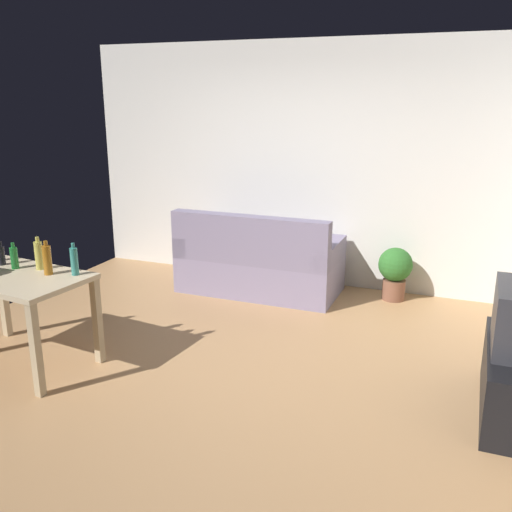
{
  "coord_description": "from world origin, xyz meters",
  "views": [
    {
      "loc": [
        1.86,
        -3.95,
        2.13
      ],
      "look_at": [
        0.1,
        0.5,
        0.75
      ],
      "focal_mm": 39.6,
      "sensor_mm": 36.0,
      "label": 1
    }
  ],
  "objects_px": {
    "desk": "(14,287)",
    "bottle_squat": "(39,255)",
    "bottle_amber": "(47,260)",
    "potted_plant": "(395,270)",
    "bottle_green": "(14,257)",
    "bottle_dark": "(1,255)",
    "bottle_tall": "(74,261)",
    "couch": "(258,265)"
  },
  "relations": [
    {
      "from": "bottle_green",
      "to": "bottle_amber",
      "type": "relative_size",
      "value": 0.79
    },
    {
      "from": "bottle_green",
      "to": "bottle_amber",
      "type": "distance_m",
      "value": 0.36
    },
    {
      "from": "desk",
      "to": "bottle_squat",
      "type": "distance_m",
      "value": 0.32
    },
    {
      "from": "potted_plant",
      "to": "bottle_tall",
      "type": "bearing_deg",
      "value": -131.19
    },
    {
      "from": "couch",
      "to": "bottle_tall",
      "type": "height_order",
      "value": "bottle_tall"
    },
    {
      "from": "bottle_green",
      "to": "bottle_squat",
      "type": "distance_m",
      "value": 0.21
    },
    {
      "from": "couch",
      "to": "potted_plant",
      "type": "bearing_deg",
      "value": -167.75
    },
    {
      "from": "bottle_squat",
      "to": "bottle_amber",
      "type": "height_order",
      "value": "bottle_amber"
    },
    {
      "from": "bottle_dark",
      "to": "potted_plant",
      "type": "bearing_deg",
      "value": 40.34
    },
    {
      "from": "bottle_green",
      "to": "bottle_amber",
      "type": "height_order",
      "value": "bottle_amber"
    },
    {
      "from": "potted_plant",
      "to": "bottle_tall",
      "type": "xyz_separation_m",
      "value": [
        -2.14,
        -2.45,
        0.54
      ]
    },
    {
      "from": "couch",
      "to": "bottle_squat",
      "type": "distance_m",
      "value": 2.44
    },
    {
      "from": "couch",
      "to": "bottle_dark",
      "type": "height_order",
      "value": "bottle_dark"
    },
    {
      "from": "bottle_green",
      "to": "potted_plant",
      "type": "bearing_deg",
      "value": 42.6
    },
    {
      "from": "couch",
      "to": "bottle_green",
      "type": "height_order",
      "value": "bottle_green"
    },
    {
      "from": "potted_plant",
      "to": "bottle_squat",
      "type": "height_order",
      "value": "bottle_squat"
    },
    {
      "from": "bottle_squat",
      "to": "bottle_tall",
      "type": "xyz_separation_m",
      "value": [
        0.36,
        -0.02,
        -0.01
      ]
    },
    {
      "from": "potted_plant",
      "to": "bottle_green",
      "type": "height_order",
      "value": "bottle_green"
    },
    {
      "from": "desk",
      "to": "bottle_dark",
      "type": "height_order",
      "value": "bottle_dark"
    },
    {
      "from": "bottle_tall",
      "to": "desk",
      "type": "bearing_deg",
      "value": -160.04
    },
    {
      "from": "potted_plant",
      "to": "bottle_green",
      "type": "distance_m",
      "value": 3.72
    },
    {
      "from": "bottle_dark",
      "to": "bottle_tall",
      "type": "relative_size",
      "value": 0.78
    },
    {
      "from": "bottle_amber",
      "to": "couch",
      "type": "bearing_deg",
      "value": 67.56
    },
    {
      "from": "bottle_dark",
      "to": "bottle_green",
      "type": "distance_m",
      "value": 0.18
    },
    {
      "from": "bottle_amber",
      "to": "bottle_dark",
      "type": "bearing_deg",
      "value": 173.06
    },
    {
      "from": "bottle_amber",
      "to": "bottle_tall",
      "type": "distance_m",
      "value": 0.22
    },
    {
      "from": "desk",
      "to": "bottle_squat",
      "type": "bearing_deg",
      "value": 66.04
    },
    {
      "from": "couch",
      "to": "bottle_squat",
      "type": "bearing_deg",
      "value": 63.23
    },
    {
      "from": "couch",
      "to": "bottle_green",
      "type": "relative_size",
      "value": 8.04
    },
    {
      "from": "bottle_squat",
      "to": "bottle_green",
      "type": "bearing_deg",
      "value": -163.61
    },
    {
      "from": "bottle_tall",
      "to": "bottle_dark",
      "type": "bearing_deg",
      "value": -179.88
    },
    {
      "from": "bottle_squat",
      "to": "bottle_amber",
      "type": "relative_size",
      "value": 0.99
    },
    {
      "from": "potted_plant",
      "to": "bottle_dark",
      "type": "xyz_separation_m",
      "value": [
        -2.89,
        -2.45,
        0.51
      ]
    },
    {
      "from": "bottle_squat",
      "to": "bottle_tall",
      "type": "distance_m",
      "value": 0.36
    },
    {
      "from": "desk",
      "to": "bottle_amber",
      "type": "xyz_separation_m",
      "value": [
        0.27,
        0.11,
        0.23
      ]
    },
    {
      "from": "bottle_dark",
      "to": "bottle_green",
      "type": "height_order",
      "value": "bottle_green"
    },
    {
      "from": "bottle_squat",
      "to": "potted_plant",
      "type": "bearing_deg",
      "value": 44.12
    },
    {
      "from": "potted_plant",
      "to": "bottle_amber",
      "type": "xyz_separation_m",
      "value": [
        -2.35,
        -2.52,
        0.55
      ]
    },
    {
      "from": "bottle_green",
      "to": "bottle_tall",
      "type": "relative_size",
      "value": 0.84
    },
    {
      "from": "bottle_dark",
      "to": "couch",
      "type": "bearing_deg",
      "value": 55.9
    },
    {
      "from": "desk",
      "to": "bottle_tall",
      "type": "xyz_separation_m",
      "value": [
        0.48,
        0.17,
        0.22
      ]
    },
    {
      "from": "bottle_green",
      "to": "bottle_tall",
      "type": "xyz_separation_m",
      "value": [
        0.57,
        0.04,
        0.02
      ]
    }
  ]
}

